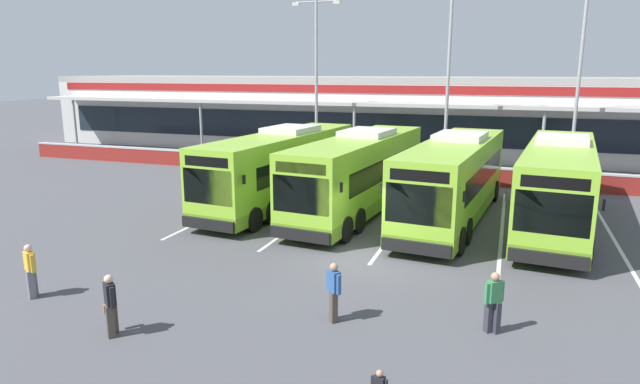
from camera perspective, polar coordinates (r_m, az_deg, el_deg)
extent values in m
plane|color=#4C4C51|center=(19.26, 5.56, -7.16)|extent=(200.00, 200.00, 0.00)
cube|color=silver|center=(44.98, 14.03, 7.49)|extent=(70.00, 10.00, 5.50)
cube|color=#19232D|center=(40.05, 13.28, 6.29)|extent=(66.00, 0.08, 2.20)
cube|color=maroon|center=(39.84, 13.49, 10.36)|extent=(68.00, 0.08, 0.60)
cube|color=beige|center=(38.43, 13.18, 8.88)|extent=(67.00, 3.00, 0.24)
cube|color=gray|center=(44.83, 14.24, 11.31)|extent=(70.00, 10.00, 0.50)
cylinder|color=#999999|center=(51.23, -24.35, 6.61)|extent=(0.20, 0.20, 4.20)
cylinder|color=#999999|center=(43.64, -12.37, 6.57)|extent=(0.20, 0.20, 4.20)
cylinder|color=#999999|center=(38.62, 3.60, 6.08)|extent=(0.20, 0.20, 4.20)
cylinder|color=#999999|center=(37.24, 22.35, 4.91)|extent=(0.20, 0.20, 4.20)
cube|color=maroon|center=(32.95, 11.67, 1.89)|extent=(60.00, 0.36, 1.00)
cube|color=#B2B2B2|center=(32.86, 11.72, 2.83)|extent=(60.00, 0.40, 0.10)
cube|color=#8CC633|center=(26.65, -4.07, 2.68)|extent=(3.72, 12.19, 3.19)
cube|color=olive|center=(26.91, -4.02, -0.08)|extent=(3.74, 12.21, 0.56)
cube|color=black|center=(26.96, -3.66, 3.32)|extent=(3.51, 9.81, 0.96)
cube|color=black|center=(21.71, -11.70, 0.54)|extent=(2.31, 0.33, 1.40)
cube|color=black|center=(21.52, -11.84, 3.14)|extent=(2.05, 0.28, 0.40)
cube|color=silver|center=(27.28, -3.10, 6.60)|extent=(2.31, 2.99, 0.28)
cube|color=black|center=(21.99, -11.70, -3.34)|extent=(2.45, 0.40, 0.44)
cube|color=black|center=(21.11, -8.00, 1.30)|extent=(0.09, 0.13, 0.36)
cube|color=black|center=(22.80, -14.16, 1.89)|extent=(0.09, 0.13, 0.36)
cylinder|color=black|center=(30.46, 2.15, 1.31)|extent=(0.42, 1.07, 1.04)
cylinder|color=black|center=(31.45, -1.87, 1.67)|extent=(0.42, 1.07, 1.04)
cylinder|color=black|center=(23.65, -5.24, -2.07)|extent=(0.42, 1.07, 1.04)
cylinder|color=black|center=(24.91, -10.00, -1.45)|extent=(0.42, 1.07, 1.04)
cylinder|color=black|center=(22.50, -7.03, -2.88)|extent=(0.42, 1.07, 1.04)
cylinder|color=black|center=(23.82, -11.92, -2.19)|extent=(0.42, 1.07, 1.04)
cube|color=#8CC633|center=(25.24, 4.14, 2.12)|extent=(3.72, 12.19, 3.19)
cube|color=olive|center=(25.51, 4.09, -0.79)|extent=(3.74, 12.21, 0.56)
cube|color=black|center=(25.57, 4.47, 2.80)|extent=(3.51, 9.81, 0.96)
cube|color=black|center=(19.88, -2.01, -0.32)|extent=(2.31, 0.33, 1.40)
cube|color=black|center=(19.67, -2.04, 2.52)|extent=(2.05, 0.28, 0.40)
cube|color=silver|center=(25.91, 4.99, 6.25)|extent=(2.31, 2.99, 0.28)
cube|color=black|center=(20.17, -2.12, -4.53)|extent=(2.45, 0.40, 0.44)
cube|color=black|center=(19.51, 2.26, 0.49)|extent=(0.09, 0.13, 0.36)
cube|color=black|center=(20.79, -5.16, 1.20)|extent=(0.09, 0.13, 0.36)
cylinder|color=black|center=(29.44, 9.48, 0.74)|extent=(0.42, 1.07, 1.04)
cylinder|color=black|center=(30.15, 5.10, 1.15)|extent=(0.42, 1.07, 1.04)
cylinder|color=black|center=(22.22, 4.00, -3.01)|extent=(0.42, 1.07, 1.04)
cylinder|color=black|center=(23.15, -1.53, -2.34)|extent=(0.42, 1.07, 1.04)
cylinder|color=black|center=(20.97, 2.62, -3.95)|extent=(0.42, 1.07, 1.04)
cylinder|color=black|center=(21.96, -3.16, -3.19)|extent=(0.42, 1.07, 1.04)
cube|color=#8CC633|center=(24.45, 13.88, 1.43)|extent=(3.72, 12.19, 3.19)
cube|color=olive|center=(24.73, 13.72, -1.56)|extent=(3.74, 12.21, 0.56)
cube|color=black|center=(24.79, 14.10, 2.14)|extent=(3.51, 9.81, 0.96)
cube|color=black|center=(18.74, 10.29, -1.32)|extent=(2.31, 0.33, 1.40)
cube|color=black|center=(18.52, 10.41, 1.68)|extent=(2.05, 0.28, 0.40)
cube|color=silver|center=(25.16, 14.55, 5.70)|extent=(2.31, 2.99, 0.28)
cube|color=black|center=(19.05, 10.03, -5.77)|extent=(2.45, 0.40, 0.44)
cube|color=black|center=(18.70, 14.92, -0.47)|extent=(0.09, 0.13, 0.36)
cube|color=black|center=(19.39, 6.45, 0.34)|extent=(0.09, 0.13, 0.36)
cylinder|color=black|center=(29.00, 17.86, 0.12)|extent=(0.42, 1.07, 1.04)
cylinder|color=black|center=(29.37, 13.24, 0.55)|extent=(0.42, 1.07, 1.04)
cylinder|color=black|center=(21.50, 15.12, -3.97)|extent=(0.42, 1.07, 1.04)
cylinder|color=black|center=(22.00, 8.98, -3.30)|extent=(0.42, 1.07, 1.04)
cylinder|color=black|center=(20.18, 14.41, -5.02)|extent=(0.42, 1.07, 1.04)
cylinder|color=black|center=(20.71, 7.89, -4.28)|extent=(0.42, 1.07, 1.04)
cube|color=#8CC633|center=(24.69, 23.73, 0.83)|extent=(3.72, 12.19, 3.19)
cube|color=olive|center=(24.97, 23.46, -2.12)|extent=(3.74, 12.21, 0.56)
cube|color=black|center=(25.04, 23.81, 1.55)|extent=(3.51, 9.81, 0.96)
cube|color=black|center=(18.85, 23.20, -2.08)|extent=(2.31, 0.33, 1.40)
cube|color=black|center=(18.63, 23.46, 0.89)|extent=(2.05, 0.28, 0.40)
cube|color=silver|center=(25.42, 24.15, 5.07)|extent=(2.31, 2.99, 0.28)
cube|color=black|center=(19.15, 22.80, -6.50)|extent=(2.45, 0.40, 0.44)
cube|color=black|center=(19.14, 27.68, -1.22)|extent=(0.09, 0.13, 0.36)
cube|color=black|center=(19.19, 19.00, -0.41)|extent=(0.09, 0.13, 0.36)
cylinder|color=black|center=(29.49, 26.08, -0.37)|extent=(0.42, 1.07, 1.04)
cylinder|color=black|center=(29.51, 21.46, 0.06)|extent=(0.42, 1.07, 1.04)
cylinder|color=black|center=(21.91, 26.27, -4.56)|extent=(0.42, 1.07, 1.04)
cylinder|color=black|center=(21.95, 20.03, -3.97)|extent=(0.42, 1.07, 1.04)
cylinder|color=black|center=(20.57, 26.31, -5.63)|extent=(0.42, 1.07, 1.04)
cylinder|color=black|center=(20.61, 19.66, -5.00)|extent=(0.42, 1.07, 1.04)
cube|color=silver|center=(27.57, -8.51, -1.13)|extent=(0.14, 13.00, 0.01)
cube|color=silver|center=(25.91, -0.26, -1.88)|extent=(0.14, 13.00, 0.01)
cube|color=silver|center=(24.87, 8.90, -2.67)|extent=(0.14, 13.00, 0.01)
cube|color=silver|center=(24.50, 18.61, -3.42)|extent=(0.14, 13.00, 0.01)
cube|color=silver|center=(24.85, 28.34, -4.08)|extent=(0.14, 13.00, 0.01)
cube|color=#4C4238|center=(14.93, -20.87, -12.30)|extent=(0.22, 0.23, 0.84)
cube|color=#4C4238|center=(14.76, -21.17, -12.61)|extent=(0.22, 0.23, 0.84)
cube|color=black|center=(14.57, -21.24, -9.95)|extent=(0.40, 0.38, 0.56)
cube|color=black|center=(14.78, -21.44, -9.76)|extent=(0.13, 0.13, 0.54)
cube|color=black|center=(14.39, -21.01, -10.36)|extent=(0.13, 0.13, 0.54)
sphere|color=#DBB293|center=(14.43, -21.36, -8.52)|extent=(0.22, 0.22, 0.22)
cube|color=olive|center=(15.03, -21.29, -11.29)|extent=(0.26, 0.30, 0.22)
cylinder|color=olive|center=(14.96, -21.35, -10.66)|extent=(0.02, 0.02, 0.16)
cube|color=#33333D|center=(14.71, 17.27, -12.41)|extent=(0.22, 0.23, 0.84)
cube|color=#33333D|center=(14.72, 18.06, -12.45)|extent=(0.22, 0.23, 0.84)
cube|color=#387F4C|center=(14.44, 17.85, -9.91)|extent=(0.40, 0.39, 0.56)
cube|color=#387F4C|center=(14.32, 17.14, -10.17)|extent=(0.13, 0.13, 0.54)
cube|color=#387F4C|center=(14.58, 18.54, -9.85)|extent=(0.13, 0.13, 0.54)
sphere|color=tan|center=(14.30, 17.96, -8.46)|extent=(0.22, 0.22, 0.22)
cube|color=black|center=(11.01, 5.56, -19.42)|extent=(0.07, 0.07, 0.33)
sphere|color=tan|center=(10.82, 6.28, -18.42)|extent=(0.14, 0.14, 0.14)
cube|color=#4C4238|center=(14.76, 1.45, -11.72)|extent=(0.22, 0.23, 0.84)
cube|color=#4C4238|center=(14.57, 1.43, -12.05)|extent=(0.22, 0.23, 0.84)
cube|color=#2D5693|center=(14.39, 1.46, -9.35)|extent=(0.40, 0.38, 0.56)
cube|color=#2D5693|center=(14.56, 0.95, -9.18)|extent=(0.13, 0.13, 0.54)
cube|color=#2D5693|center=(14.23, 1.98, -9.72)|extent=(0.13, 0.13, 0.54)
sphere|color=tan|center=(14.25, 1.47, -7.89)|extent=(0.22, 0.22, 0.22)
cube|color=slate|center=(18.23, -27.90, -8.39)|extent=(0.20, 0.22, 0.84)
cube|color=slate|center=(18.06, -28.10, -8.62)|extent=(0.20, 0.22, 0.84)
cube|color=gold|center=(17.92, -28.23, -6.41)|extent=(0.40, 0.34, 0.56)
cube|color=gold|center=(18.13, -28.45, -6.31)|extent=(0.12, 0.13, 0.54)
cube|color=gold|center=(17.73, -28.00, -6.68)|extent=(0.12, 0.13, 0.54)
sphere|color=#DBB293|center=(17.81, -28.36, -5.22)|extent=(0.22, 0.22, 0.22)
cylinder|color=#9E9EA3|center=(36.86, -0.38, 11.09)|extent=(0.20, 0.20, 11.00)
cylinder|color=#9E9EA3|center=(37.10, -0.40, 19.38)|extent=(2.80, 0.10, 0.10)
cube|color=silver|center=(37.59, -2.52, 19.12)|extent=(0.44, 0.28, 0.20)
cube|color=silver|center=(36.65, 1.79, 19.30)|extent=(0.44, 0.28, 0.20)
cylinder|color=#9E9EA3|center=(34.00, 13.27, 10.63)|extent=(0.20, 0.20, 11.00)
cylinder|color=#9E9EA3|center=(35.31, 25.49, 9.81)|extent=(0.20, 0.20, 11.00)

